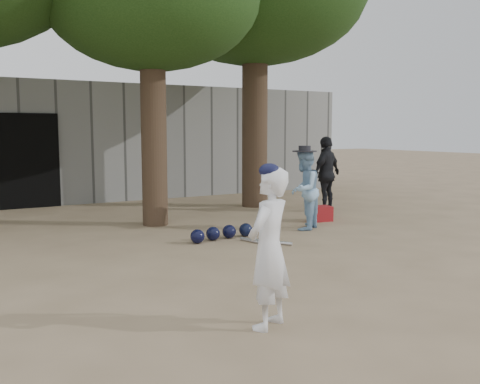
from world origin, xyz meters
TOP-DOWN VIEW (x-y plane):
  - ground at (0.00, 0.00)m, footprint 70.00×70.00m
  - boy_player at (-0.51, -1.40)m, footprint 0.64×0.57m
  - spectator_blue at (2.76, 2.36)m, footprint 0.90×0.86m
  - spectator_dark at (4.57, 3.92)m, footprint 1.06×0.71m
  - red_bag at (3.60, 2.93)m, footprint 0.47×0.39m
  - back_building at (-0.00, 10.33)m, footprint 16.00×5.24m
  - helmet_row at (1.02, 2.31)m, footprint 1.19×0.33m
  - bat_pile at (1.46, 1.69)m, footprint 0.52×0.79m

SIDE VIEW (x-z plane):
  - ground at x=0.00m, z-range 0.00..0.00m
  - bat_pile at x=1.46m, z-range 0.00..0.06m
  - helmet_row at x=1.02m, z-range 0.00..0.23m
  - red_bag at x=3.60m, z-range 0.00..0.30m
  - spectator_blue at x=2.76m, z-range 0.00..1.46m
  - boy_player at x=-0.51m, z-range 0.00..1.47m
  - spectator_dark at x=4.57m, z-range 0.00..1.67m
  - back_building at x=0.00m, z-range 0.00..3.00m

